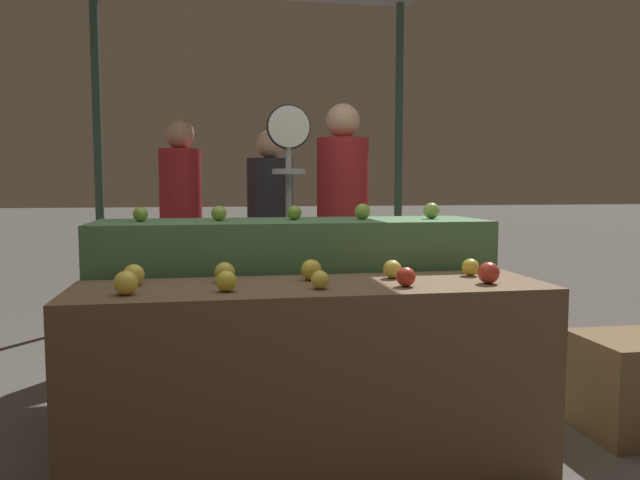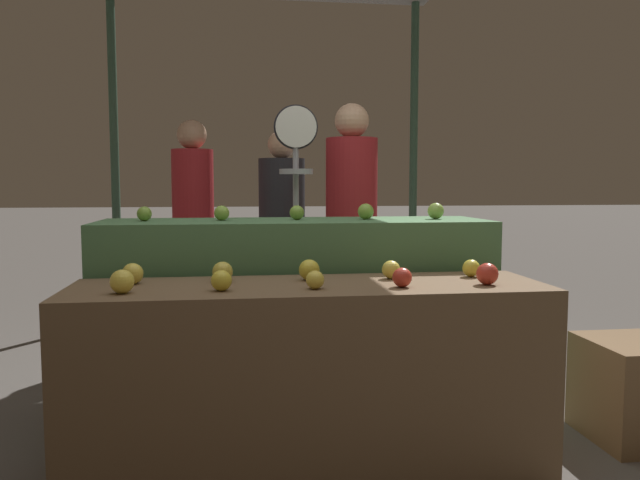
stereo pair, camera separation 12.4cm
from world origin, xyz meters
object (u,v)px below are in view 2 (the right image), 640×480
at_px(person_customer_left, 193,213).
at_px(person_customer_right, 282,220).
at_px(wooden_crate_side, 639,390).
at_px(produce_scale, 296,183).
at_px(person_vendor_at_scale, 351,213).

bearing_deg(person_customer_left, person_customer_right, 177.10).
height_order(person_customer_left, wooden_crate_side, person_customer_left).
xyz_separation_m(person_customer_left, wooden_crate_side, (2.13, -2.11, -0.73)).
xyz_separation_m(produce_scale, person_customer_left, (-0.67, 0.98, -0.22)).
bearing_deg(wooden_crate_side, person_vendor_at_scale, 127.12).
bearing_deg(person_vendor_at_scale, wooden_crate_side, 141.97).
relative_size(person_vendor_at_scale, person_customer_left, 1.03).
bearing_deg(produce_scale, person_customer_right, 90.87).
height_order(person_vendor_at_scale, person_customer_left, person_vendor_at_scale).
bearing_deg(person_customer_left, person_vendor_at_scale, 145.45).
distance_m(produce_scale, person_customer_right, 1.01).
distance_m(person_vendor_at_scale, person_customer_right, 0.79).
distance_m(produce_scale, wooden_crate_side, 2.08).
distance_m(person_customer_right, wooden_crate_side, 2.65).
height_order(person_vendor_at_scale, person_customer_right, person_vendor_at_scale).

